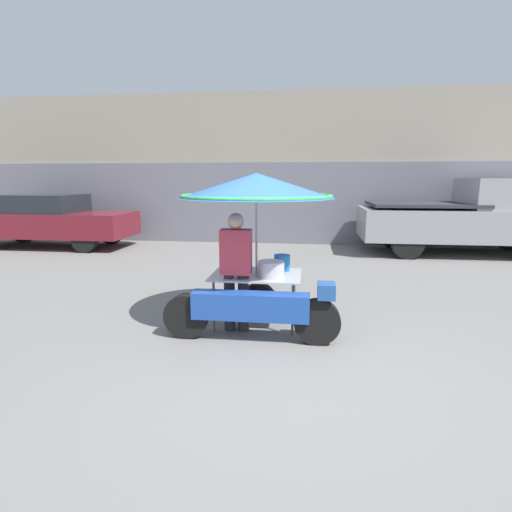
{
  "coord_description": "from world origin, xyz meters",
  "views": [
    {
      "loc": [
        0.23,
        -3.98,
        1.91
      ],
      "look_at": [
        -0.41,
        1.04,
        0.94
      ],
      "focal_mm": 28.0,
      "sensor_mm": 36.0,
      "label": 1
    }
  ],
  "objects_px": {
    "parked_car": "(48,220)",
    "vendor_person": "(236,267)",
    "potted_plant": "(23,225)",
    "vendor_motorcycle_cart": "(256,207)",
    "pickup_truck": "(470,218)"
  },
  "relations": [
    {
      "from": "parked_car",
      "to": "pickup_truck",
      "type": "relative_size",
      "value": 0.91
    },
    {
      "from": "parked_car",
      "to": "potted_plant",
      "type": "xyz_separation_m",
      "value": [
        -1.46,
        0.87,
        -0.26
      ]
    },
    {
      "from": "parked_car",
      "to": "vendor_person",
      "type": "bearing_deg",
      "value": -41.34
    },
    {
      "from": "vendor_person",
      "to": "parked_car",
      "type": "relative_size",
      "value": 0.32
    },
    {
      "from": "vendor_motorcycle_cart",
      "to": "potted_plant",
      "type": "distance_m",
      "value": 10.37
    },
    {
      "from": "vendor_person",
      "to": "parked_car",
      "type": "distance_m",
      "value": 8.58
    },
    {
      "from": "parked_car",
      "to": "potted_plant",
      "type": "relative_size",
      "value": 4.94
    },
    {
      "from": "vendor_motorcycle_cart",
      "to": "parked_car",
      "type": "relative_size",
      "value": 0.45
    },
    {
      "from": "vendor_motorcycle_cart",
      "to": "parked_car",
      "type": "distance_m",
      "value": 8.67
    },
    {
      "from": "vendor_person",
      "to": "pickup_truck",
      "type": "bearing_deg",
      "value": 50.04
    },
    {
      "from": "vendor_person",
      "to": "potted_plant",
      "type": "xyz_separation_m",
      "value": [
        -7.9,
        6.54,
        -0.31
      ]
    },
    {
      "from": "vendor_person",
      "to": "pickup_truck",
      "type": "relative_size",
      "value": 0.29
    },
    {
      "from": "vendor_person",
      "to": "vendor_motorcycle_cart",
      "type": "bearing_deg",
      "value": 39.95
    },
    {
      "from": "pickup_truck",
      "to": "potted_plant",
      "type": "height_order",
      "value": "pickup_truck"
    },
    {
      "from": "parked_car",
      "to": "potted_plant",
      "type": "bearing_deg",
      "value": 149.05
    }
  ]
}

